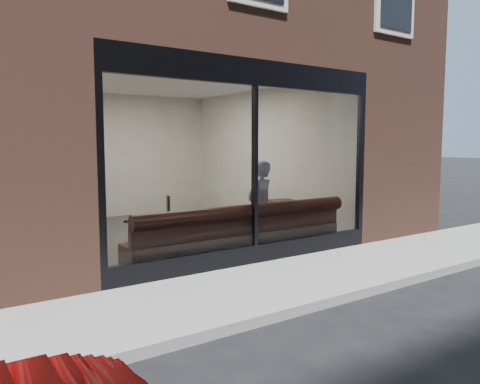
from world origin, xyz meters
TOP-DOWN VIEW (x-y plane):
  - ground at (0.00, 0.00)m, footprint 120.00×120.00m
  - sidewalk_near at (0.00, 1.00)m, footprint 40.00×2.00m
  - kerb_near at (0.00, -0.05)m, footprint 40.00×0.10m
  - host_building_pier_right at (3.75, 8.00)m, footprint 2.50×12.00m
  - host_building_backfill at (0.00, 11.00)m, footprint 5.00×6.00m
  - cafe_floor at (0.00, 5.00)m, footprint 6.00×6.00m
  - cafe_ceiling at (0.00, 5.00)m, footprint 6.00×6.00m
  - cafe_wall_back at (0.00, 7.99)m, footprint 5.00×0.00m
  - cafe_wall_left at (-2.49, 5.00)m, footprint 0.00×6.00m
  - cafe_wall_right at (2.49, 5.00)m, footprint 0.00×6.00m
  - storefront_kick at (0.00, 2.05)m, footprint 5.00×0.10m
  - storefront_header at (0.00, 2.05)m, footprint 5.00×0.10m
  - storefront_mullion at (0.00, 2.05)m, footprint 0.06×0.10m
  - storefront_glass at (0.00, 2.02)m, footprint 4.80×0.00m
  - banquette at (0.00, 2.45)m, footprint 4.00×0.55m
  - person at (0.54, 2.63)m, footprint 0.67×0.53m
  - cafe_table_left at (-1.47, 3.00)m, footprint 0.76×0.76m
  - cafe_table_right at (1.77, 3.48)m, footprint 0.64×0.64m
  - cafe_chair_left at (-0.69, 4.16)m, footprint 0.52×0.52m
  - cafe_chair_right at (1.63, 4.45)m, footprint 0.51×0.51m
  - wall_poster at (-2.45, 4.32)m, footprint 0.02×0.62m

SIDE VIEW (x-z plane):
  - ground at x=0.00m, z-range 0.00..0.00m
  - sidewalk_near at x=0.00m, z-range 0.00..0.01m
  - cafe_floor at x=0.00m, z-range 0.02..0.02m
  - kerb_near at x=0.00m, z-range 0.00..0.12m
  - storefront_kick at x=0.00m, z-range 0.00..0.30m
  - banquette at x=0.00m, z-range 0.00..0.45m
  - cafe_chair_left at x=-0.69m, z-range 0.22..0.26m
  - cafe_chair_right at x=1.63m, z-range 0.22..0.26m
  - cafe_table_left at x=-1.47m, z-range 0.72..0.76m
  - cafe_table_right at x=1.77m, z-range 0.72..0.76m
  - person at x=0.54m, z-range 0.00..1.61m
  - storefront_mullion at x=0.00m, z-range 0.30..2.80m
  - storefront_glass at x=0.00m, z-range -0.85..3.95m
  - wall_poster at x=-2.45m, z-range 1.17..1.99m
  - cafe_wall_back at x=0.00m, z-range -0.90..4.10m
  - cafe_wall_left at x=-2.49m, z-range -1.40..4.60m
  - cafe_wall_right at x=2.49m, z-range -1.40..4.60m
  - host_building_pier_right at x=3.75m, z-range 0.00..3.20m
  - host_building_backfill at x=0.00m, z-range 0.00..3.20m
  - storefront_header at x=0.00m, z-range 2.80..3.20m
  - cafe_ceiling at x=0.00m, z-range 3.19..3.19m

